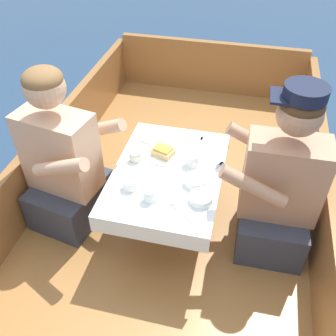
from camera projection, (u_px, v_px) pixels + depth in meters
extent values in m
plane|color=navy|center=(165.00, 268.00, 2.48)|extent=(60.00, 60.00, 0.00)
cube|color=#9E6B38|center=(165.00, 252.00, 2.36)|extent=(1.79, 3.70, 0.35)
cube|color=#936033|center=(26.00, 187.00, 2.27)|extent=(0.06, 3.70, 0.41)
cube|color=#936033|center=(324.00, 239.00, 1.96)|extent=(0.06, 3.70, 0.41)
cube|color=#936033|center=(211.00, 67.00, 3.44)|extent=(1.67, 0.06, 0.47)
cylinder|color=#B2B2B7|center=(168.00, 200.00, 2.18)|extent=(0.07, 0.07, 0.41)
cube|color=#9E6B38|center=(168.00, 173.00, 2.04)|extent=(0.56, 0.80, 0.02)
cube|color=white|center=(168.00, 171.00, 2.04)|extent=(0.59, 0.83, 0.00)
cube|color=white|center=(148.00, 235.00, 1.77)|extent=(0.59, 0.00, 0.10)
cube|color=white|center=(183.00, 136.00, 2.37)|extent=(0.59, 0.00, 0.10)
cube|color=#333847|center=(71.00, 199.00, 2.29)|extent=(0.43, 0.50, 0.26)
cube|color=tan|center=(60.00, 152.00, 2.05)|extent=(0.43, 0.29, 0.48)
sphere|color=tan|center=(44.00, 88.00, 1.80)|extent=(0.21, 0.21, 0.21)
ellipsoid|color=brown|center=(42.00, 79.00, 1.77)|extent=(0.20, 0.20, 0.11)
cylinder|color=tan|center=(99.00, 129.00, 2.08)|extent=(0.34, 0.13, 0.21)
cylinder|color=tan|center=(60.00, 168.00, 1.83)|extent=(0.34, 0.13, 0.21)
cube|color=#333847|center=(270.00, 224.00, 2.14)|extent=(0.37, 0.45, 0.26)
cube|color=tan|center=(283.00, 178.00, 1.91)|extent=(0.40, 0.23, 0.46)
sphere|color=tan|center=(300.00, 114.00, 1.66)|extent=(0.21, 0.21, 0.21)
ellipsoid|color=#472D19|center=(303.00, 105.00, 1.63)|extent=(0.20, 0.20, 0.12)
cylinder|color=tan|center=(253.00, 187.00, 1.75)|extent=(0.34, 0.08, 0.21)
cylinder|color=tan|center=(256.00, 142.00, 2.02)|extent=(0.34, 0.08, 0.21)
cylinder|color=black|center=(306.00, 92.00, 1.59)|extent=(0.19, 0.19, 0.06)
cube|color=black|center=(282.00, 96.00, 1.62)|extent=(0.10, 0.15, 0.01)
cylinder|color=silver|center=(163.00, 155.00, 2.13)|extent=(0.19, 0.19, 0.01)
cylinder|color=silver|center=(152.00, 136.00, 2.27)|extent=(0.16, 0.16, 0.01)
cube|color=tan|center=(163.00, 152.00, 2.12)|extent=(0.14, 0.12, 0.04)
cube|color=gold|center=(163.00, 149.00, 2.10)|extent=(0.11, 0.10, 0.01)
cylinder|color=silver|center=(201.00, 198.00, 1.85)|extent=(0.12, 0.12, 0.04)
cylinder|color=beige|center=(201.00, 197.00, 1.84)|extent=(0.10, 0.10, 0.02)
cylinder|color=silver|center=(195.00, 181.00, 1.94)|extent=(0.12, 0.12, 0.04)
cylinder|color=beige|center=(195.00, 180.00, 1.94)|extent=(0.10, 0.10, 0.02)
cylinder|color=silver|center=(149.00, 195.00, 1.85)|extent=(0.06, 0.06, 0.07)
torus|color=silver|center=(157.00, 196.00, 1.84)|extent=(0.04, 0.01, 0.04)
cylinder|color=#3D2314|center=(149.00, 192.00, 1.83)|extent=(0.05, 0.05, 0.01)
cylinder|color=silver|center=(130.00, 184.00, 1.92)|extent=(0.08, 0.08, 0.05)
torus|color=silver|center=(139.00, 185.00, 1.91)|extent=(0.04, 0.01, 0.04)
cylinder|color=#3D2314|center=(130.00, 182.00, 1.91)|extent=(0.07, 0.07, 0.01)
cylinder|color=silver|center=(191.00, 160.00, 2.05)|extent=(0.08, 0.08, 0.07)
torus|color=silver|center=(200.00, 160.00, 2.04)|extent=(0.04, 0.01, 0.04)
cylinder|color=#3D2314|center=(191.00, 157.00, 2.04)|extent=(0.06, 0.06, 0.01)
cylinder|color=silver|center=(135.00, 156.00, 2.09)|extent=(0.06, 0.06, 0.05)
cylinder|color=beige|center=(135.00, 156.00, 2.09)|extent=(0.07, 0.07, 0.03)
cube|color=silver|center=(214.00, 170.00, 2.04)|extent=(0.09, 0.16, 0.00)
cube|color=silver|center=(221.00, 163.00, 2.08)|extent=(0.03, 0.04, 0.00)
cube|color=silver|center=(199.00, 145.00, 2.21)|extent=(0.02, 0.17, 0.00)
cube|color=silver|center=(202.00, 138.00, 2.26)|extent=(0.02, 0.04, 0.00)
cube|color=silver|center=(181.00, 212.00, 1.80)|extent=(0.14, 0.12, 0.00)
ellipsoid|color=silver|center=(173.00, 203.00, 1.84)|extent=(0.04, 0.02, 0.01)
cube|color=silver|center=(177.00, 143.00, 2.22)|extent=(0.16, 0.07, 0.00)
cube|color=silver|center=(123.00, 170.00, 2.03)|extent=(0.04, 0.17, 0.00)
cube|color=silver|center=(166.00, 188.00, 1.93)|extent=(0.05, 0.17, 0.00)
ellipsoid|color=silver|center=(171.00, 179.00, 1.98)|extent=(0.04, 0.02, 0.01)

